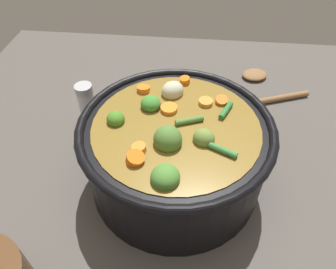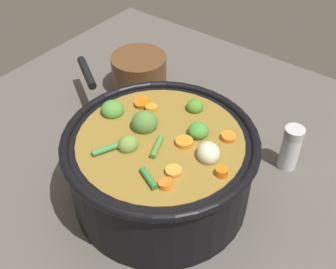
{
  "view_description": "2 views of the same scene",
  "coord_description": "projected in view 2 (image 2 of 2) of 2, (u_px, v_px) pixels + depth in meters",
  "views": [
    {
      "loc": [
        0.37,
        0.02,
        0.48
      ],
      "look_at": [
        0.0,
        -0.01,
        0.12
      ],
      "focal_mm": 33.6,
      "sensor_mm": 36.0,
      "label": 1
    },
    {
      "loc": [
        -0.31,
        0.39,
        0.59
      ],
      "look_at": [
        -0.0,
        -0.02,
        0.13
      ],
      "focal_mm": 45.28,
      "sensor_mm": 36.0,
      "label": 2
    }
  ],
  "objects": [
    {
      "name": "small_saucepan",
      "position": [
        138.0,
        73.0,
        0.99
      ],
      "size": [
        0.18,
        0.2,
        0.09
      ],
      "color": "brown",
      "rests_on": "ground_plane"
    },
    {
      "name": "ground_plane",
      "position": [
        161.0,
        195.0,
        0.77
      ],
      "size": [
        1.1,
        1.1,
        0.0
      ],
      "primitive_type": "plane",
      "color": "#514C47"
    },
    {
      "name": "salt_shaker",
      "position": [
        290.0,
        148.0,
        0.79
      ],
      "size": [
        0.04,
        0.04,
        0.09
      ],
      "color": "silver",
      "rests_on": "ground_plane"
    },
    {
      "name": "cooking_pot",
      "position": [
        161.0,
        166.0,
        0.72
      ],
      "size": [
        0.32,
        0.32,
        0.17
      ],
      "color": "black",
      "rests_on": "ground_plane"
    }
  ]
}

